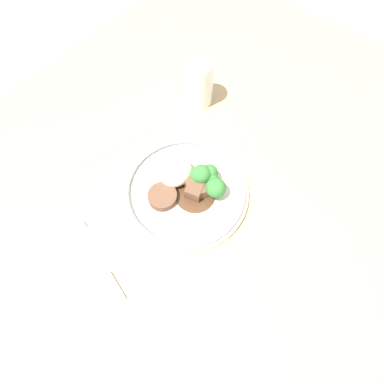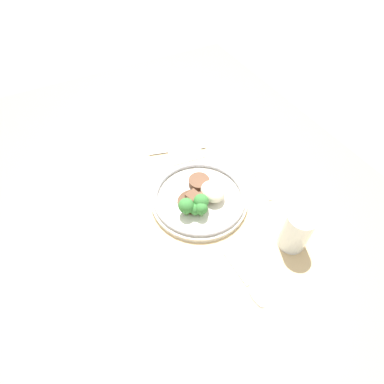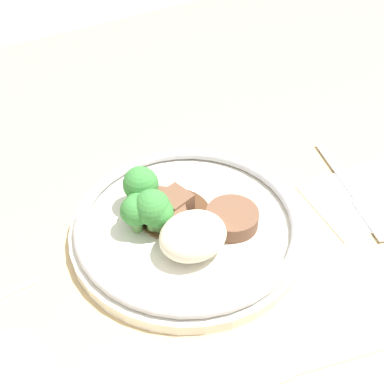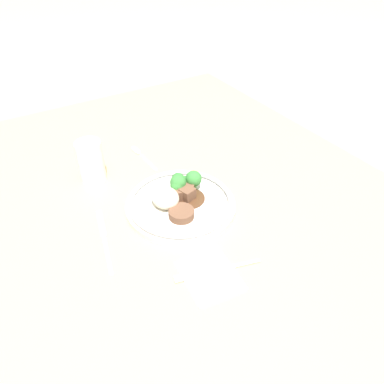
% 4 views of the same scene
% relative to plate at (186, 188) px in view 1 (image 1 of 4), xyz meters
% --- Properties ---
extents(ground_plane, '(8.00, 8.00, 0.00)m').
position_rel_plate_xyz_m(ground_plane, '(-0.05, -0.01, -0.05)').
color(ground_plane, tan).
extents(dining_table, '(1.50, 1.08, 0.03)m').
position_rel_plate_xyz_m(dining_table, '(-0.05, -0.01, -0.03)').
color(dining_table, tan).
rests_on(dining_table, ground).
extents(napkin, '(0.13, 0.12, 0.00)m').
position_rel_plate_xyz_m(napkin, '(-0.21, 0.06, -0.02)').
color(napkin, white).
rests_on(napkin, dining_table).
extents(plate, '(0.26, 0.26, 0.07)m').
position_rel_plate_xyz_m(plate, '(0.00, 0.00, 0.00)').
color(plate, silver).
rests_on(plate, dining_table).
extents(juice_glass, '(0.07, 0.07, 0.11)m').
position_rel_plate_xyz_m(juice_glass, '(0.22, 0.14, 0.03)').
color(juice_glass, orange).
rests_on(juice_glass, dining_table).
extents(fork, '(0.06, 0.18, 0.00)m').
position_rel_plate_xyz_m(fork, '(-0.21, 0.05, -0.02)').
color(fork, silver).
rests_on(fork, napkin).
extents(knife, '(0.20, 0.06, 0.00)m').
position_rel_plate_xyz_m(knife, '(-0.01, 0.20, -0.02)').
color(knife, silver).
rests_on(knife, dining_table).
extents(spoon, '(0.15, 0.02, 0.01)m').
position_rel_plate_xyz_m(spoon, '(0.27, -0.02, -0.02)').
color(spoon, silver).
rests_on(spoon, dining_table).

